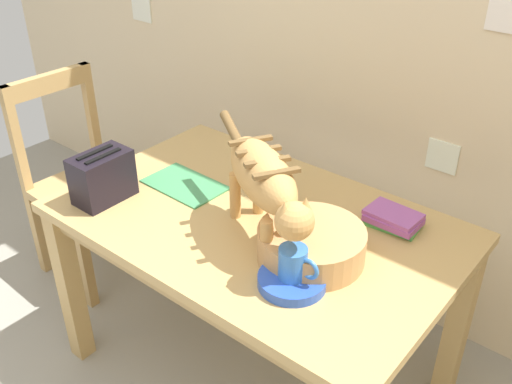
{
  "coord_description": "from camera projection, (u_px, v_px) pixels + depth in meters",
  "views": [
    {
      "loc": [
        0.93,
        -0.16,
        1.78
      ],
      "look_at": [
        -0.07,
        1.06,
        0.82
      ],
      "focal_mm": 40.62,
      "sensor_mm": 36.0,
      "label": 1
    }
  ],
  "objects": [
    {
      "name": "saucer_bowl",
      "position": [
        292.0,
        280.0,
        1.61
      ],
      "size": [
        0.19,
        0.19,
        0.03
      ],
      "primitive_type": "cylinder",
      "color": "blue",
      "rests_on": "dining_table"
    },
    {
      "name": "dining_table",
      "position": [
        256.0,
        240.0,
        1.95
      ],
      "size": [
        1.31,
        0.84,
        0.72
      ],
      "color": "tan",
      "rests_on": "ground_plane"
    },
    {
      "name": "wicker_basket",
      "position": [
        311.0,
        244.0,
        1.69
      ],
      "size": [
        0.32,
        0.32,
        0.1
      ],
      "color": "tan",
      "rests_on": "dining_table"
    },
    {
      "name": "coffee_mug",
      "position": [
        294.0,
        263.0,
        1.57
      ],
      "size": [
        0.12,
        0.08,
        0.09
      ],
      "color": "#3573C6",
      "rests_on": "saucer_bowl"
    },
    {
      "name": "cat",
      "position": [
        265.0,
        181.0,
        1.68
      ],
      "size": [
        0.59,
        0.38,
        0.31
      ],
      "rotation": [
        0.0,
        0.0,
        -2.11
      ],
      "color": "tan",
      "rests_on": "dining_table"
    },
    {
      "name": "toaster",
      "position": [
        102.0,
        177.0,
        1.96
      ],
      "size": [
        0.12,
        0.2,
        0.18
      ],
      "color": "black",
      "rests_on": "dining_table"
    },
    {
      "name": "magazine",
      "position": [
        185.0,
        185.0,
        2.08
      ],
      "size": [
        0.29,
        0.19,
        0.01
      ],
      "primitive_type": "cube",
      "rotation": [
        0.0,
        0.0,
        -0.03
      ],
      "color": "#43925B",
      "rests_on": "dining_table"
    },
    {
      "name": "wooden_chair_near",
      "position": [
        83.0,
        183.0,
        2.62
      ],
      "size": [
        0.43,
        0.43,
        0.94
      ],
      "rotation": [
        0.0,
        0.0,
        -1.61
      ],
      "color": "tan",
      "rests_on": "ground_plane"
    },
    {
      "name": "book_stack",
      "position": [
        393.0,
        219.0,
        1.85
      ],
      "size": [
        0.18,
        0.13,
        0.05
      ],
      "color": "#48A751",
      "rests_on": "dining_table"
    },
    {
      "name": "wall_rear",
      "position": [
        402.0,
        14.0,
        2.08
      ],
      "size": [
        5.02,
        0.11,
        2.5
      ],
      "color": "beige",
      "rests_on": "ground_plane"
    }
  ]
}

